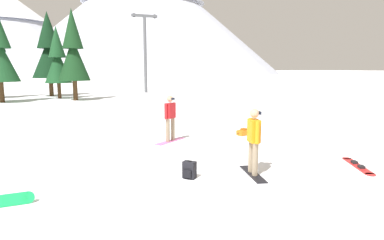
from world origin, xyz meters
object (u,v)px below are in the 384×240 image
snowboarder_foreground (254,140)px  pine_tree_twin (57,59)px  backpack_orange (243,132)px  snowboarder_midground (170,117)px  loose_snowboard_near_left (358,166)px  pine_tree_short (49,50)px  ski_lift_tower (145,48)px  backpack_black (189,170)px  pine_tree_tall (73,51)px

snowboarder_foreground → pine_tree_twin: (-4.12, 26.07, 2.67)m
snowboarder_foreground → backpack_orange: (2.51, 4.60, -0.80)m
snowboarder_midground → backpack_orange: (3.19, -0.04, -0.80)m
loose_snowboard_near_left → pine_tree_twin: size_ratio=0.27×
snowboarder_foreground → snowboarder_midground: snowboarder_midground is taller
loose_snowboard_near_left → pine_tree_short: pine_tree_short is taller
ski_lift_tower → snowboarder_foreground: bearing=-99.9°
backpack_black → pine_tree_short: size_ratio=0.06×
backpack_black → pine_tree_twin: pine_tree_twin is taller
snowboarder_midground → pine_tree_tall: (-2.19, 19.01, 3.33)m
snowboarder_foreground → loose_snowboard_near_left: (3.17, -0.55, -0.91)m
snowboarder_foreground → snowboarder_midground: 4.70m
pine_tree_twin → ski_lift_tower: bearing=25.7°
snowboarder_midground → pine_tree_twin: pine_tree_twin is taller
pine_tree_short → ski_lift_tower: size_ratio=0.94×
ski_lift_tower → pine_tree_twin: bearing=-154.3°
backpack_orange → pine_tree_twin: 22.73m
ski_lift_tower → snowboarder_midground: bearing=-103.1°
loose_snowboard_near_left → backpack_black: bearing=169.4°
backpack_orange → pine_tree_twin: pine_tree_twin is taller
loose_snowboard_near_left → backpack_orange: size_ratio=3.19×
snowboarder_foreground → ski_lift_tower: 31.36m
loose_snowboard_near_left → ski_lift_tower: size_ratio=0.20×
pine_tree_short → pine_tree_tall: 6.06m
snowboarder_midground → backpack_black: size_ratio=3.72×
loose_snowboard_near_left → snowboarder_foreground: bearing=170.2°
pine_tree_short → pine_tree_twin: pine_tree_short is taller
loose_snowboard_near_left → pine_tree_tall: bearing=104.0°
snowboarder_foreground → pine_tree_tall: 24.06m
pine_tree_twin → pine_tree_short: bearing=101.5°
loose_snowboard_near_left → pine_tree_twin: pine_tree_twin is taller
backpack_black → snowboarder_midground: bearing=77.1°
pine_tree_twin → snowboarder_midground: bearing=-80.9°
backpack_orange → ski_lift_tower: size_ratio=0.06×
loose_snowboard_near_left → backpack_orange: backpack_orange is taller
snowboarder_midground → loose_snowboard_near_left: snowboarder_midground is taller
snowboarder_midground → pine_tree_tall: pine_tree_tall is taller
snowboarder_foreground → pine_tree_twin: pine_tree_twin is taller
loose_snowboard_near_left → backpack_black: 4.93m
loose_snowboard_near_left → ski_lift_tower: bearing=86.0°
snowboarder_foreground → pine_tree_short: pine_tree_short is taller
loose_snowboard_near_left → pine_tree_tall: pine_tree_tall is taller
loose_snowboard_near_left → pine_tree_tall: size_ratio=0.22×
backpack_black → ski_lift_tower: (7.01, 30.27, 4.85)m
backpack_black → ski_lift_tower: 31.44m
pine_tree_tall → pine_tree_twin: (-1.25, 2.42, -0.67)m
snowboarder_midground → loose_snowboard_near_left: size_ratio=1.00×
pine_tree_short → loose_snowboard_near_left: bearing=-75.1°
pine_tree_tall → snowboarder_foreground: bearing=-83.1°
pine_tree_tall → backpack_orange: bearing=-74.2°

